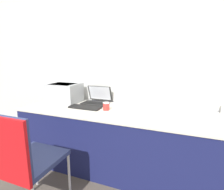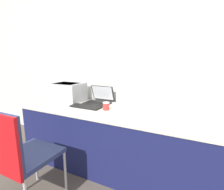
{
  "view_description": "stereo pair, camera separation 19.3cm",
  "coord_description": "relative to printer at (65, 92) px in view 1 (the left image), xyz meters",
  "views": [
    {
      "loc": [
        0.61,
        -1.49,
        1.33
      ],
      "look_at": [
        -0.13,
        0.4,
        0.91
      ],
      "focal_mm": 28.0,
      "sensor_mm": 36.0,
      "label": 1
    },
    {
      "loc": [
        0.78,
        -1.41,
        1.33
      ],
      "look_at": [
        -0.13,
        0.4,
        0.91
      ],
      "focal_mm": 28.0,
      "sensor_mm": 36.0,
      "label": 2
    }
  ],
  "objects": [
    {
      "name": "external_keyboard",
      "position": [
        0.43,
        -0.19,
        -0.13
      ],
      "size": [
        0.4,
        0.15,
        0.02
      ],
      "color": "black",
      "rests_on": "table"
    },
    {
      "name": "printer",
      "position": [
        0.0,
        0.0,
        0.0
      ],
      "size": [
        0.42,
        0.34,
        0.26
      ],
      "color": "#B2B7BC",
      "rests_on": "table"
    },
    {
      "name": "mouse",
      "position": [
        0.72,
        -0.16,
        -0.13
      ],
      "size": [
        0.06,
        0.04,
        0.03
      ],
      "color": "black",
      "rests_on": "table"
    },
    {
      "name": "chair",
      "position": [
        0.36,
        -1.12,
        -0.28
      ],
      "size": [
        0.48,
        0.5,
        0.94
      ],
      "color": "navy",
      "rests_on": "ground_plane"
    },
    {
      "name": "laptop_left",
      "position": [
        0.46,
        0.1,
        -0.09
      ],
      "size": [
        0.35,
        0.31,
        0.23
      ],
      "color": "black",
      "rests_on": "table"
    },
    {
      "name": "table",
      "position": [
        0.9,
        -0.16,
        -0.5
      ],
      "size": [
        2.48,
        0.75,
        0.73
      ],
      "color": "#191E51",
      "rests_on": "ground_plane"
    },
    {
      "name": "coffee_cup",
      "position": [
        0.71,
        -0.17,
        -0.1
      ],
      "size": [
        0.08,
        0.08,
        0.09
      ],
      "color": "red",
      "rests_on": "table"
    },
    {
      "name": "ground_plane",
      "position": [
        0.9,
        -0.52,
        -0.87
      ],
      "size": [
        14.0,
        14.0,
        0.0
      ],
      "primitive_type": "plane",
      "color": "brown"
    },
    {
      "name": "wall_back",
      "position": [
        0.9,
        0.29,
        0.43
      ],
      "size": [
        8.0,
        0.05,
        2.6
      ],
      "color": "silver",
      "rests_on": "ground_plane"
    }
  ]
}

